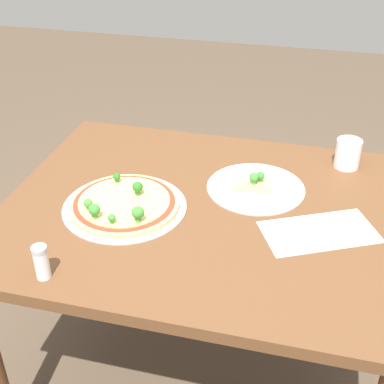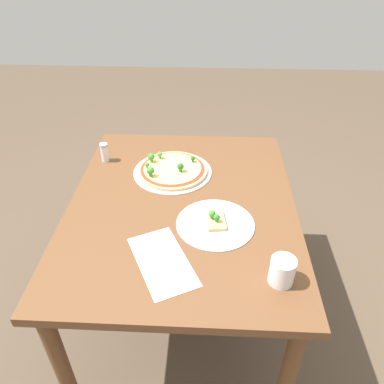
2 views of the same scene
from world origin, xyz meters
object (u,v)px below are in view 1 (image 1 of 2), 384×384
object	(u,v)px
dining_table	(204,231)
pizza_tray_slice	(255,186)
pizza_tray_whole	(124,204)
condiment_shaker	(41,262)
drinking_cup	(348,153)

from	to	relation	value
dining_table	pizza_tray_slice	world-z (taller)	pizza_tray_slice
pizza_tray_whole	condiment_shaker	size ratio (longest dim) A/B	3.97
pizza_tray_slice	drinking_cup	size ratio (longest dim) A/B	3.18
pizza_tray_slice	drinking_cup	world-z (taller)	drinking_cup
dining_table	pizza_tray_whole	distance (m)	0.26
pizza_tray_whole	pizza_tray_slice	size ratio (longest dim) A/B	1.20
pizza_tray_whole	condiment_shaker	distance (m)	0.35
dining_table	pizza_tray_slice	distance (m)	0.21
pizza_tray_slice	condiment_shaker	size ratio (longest dim) A/B	3.31
dining_table	condiment_shaker	distance (m)	0.53
drinking_cup	condiment_shaker	xyz separation A→B (m)	(0.72, 0.75, -0.00)
dining_table	pizza_tray_whole	bearing A→B (deg)	15.48
dining_table	drinking_cup	distance (m)	0.56
pizza_tray_whole	pizza_tray_slice	distance (m)	0.41
dining_table	condiment_shaker	size ratio (longest dim) A/B	12.82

